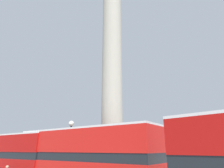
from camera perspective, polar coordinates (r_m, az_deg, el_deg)
The scene contains 5 objects.
monument_column at distance 20.20m, azimuth 0.00°, elevation 2.86°, with size 5.36×5.36×26.51m.
bus_a at distance 21.76m, azimuth -26.37°, elevation -17.82°, with size 10.34×3.60×4.20m.
bus_c at distance 15.00m, azimuth -8.64°, elevation -19.85°, with size 11.54×3.33×4.31m.
equestrian_statue at distance 30.85m, azimuth -11.59°, elevation -19.95°, with size 3.77×3.44×5.87m.
street_lamp at distance 20.18m, azimuth -11.85°, elevation -15.75°, with size 0.52×0.52×5.54m.
Camera 1 is at (11.94, -14.59, 2.88)m, focal length 32.00 mm.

